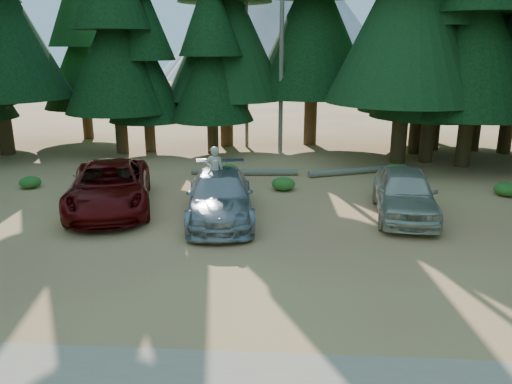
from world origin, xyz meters
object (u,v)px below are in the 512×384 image
(red_pickup, at_px, (110,186))
(silver_minivan_center, at_px, (220,196))
(silver_minivan_right, at_px, (405,193))
(log_mid, at_px, (261,172))
(log_right, at_px, (358,171))
(frisbee_player, at_px, (215,171))
(log_left, at_px, (232,172))

(red_pickup, relative_size, silver_minivan_center, 1.12)
(silver_minivan_right, distance_m, log_mid, 7.62)
(red_pickup, bearing_deg, silver_minivan_center, -25.86)
(red_pickup, height_order, log_mid, red_pickup)
(silver_minivan_right, distance_m, log_right, 6.07)
(frisbee_player, height_order, log_right, frisbee_player)
(log_left, xyz_separation_m, log_mid, (1.36, -0.08, 0.01))
(frisbee_player, bearing_deg, log_right, -146.65)
(frisbee_player, distance_m, log_left, 5.74)
(silver_minivan_center, xyz_separation_m, silver_minivan_right, (6.40, 0.65, 0.05))
(log_left, relative_size, log_mid, 1.07)
(red_pickup, bearing_deg, frisbee_player, -18.26)
(frisbee_player, bearing_deg, log_left, -102.19)
(silver_minivan_center, xyz_separation_m, log_left, (-0.28, 6.14, -0.66))
(red_pickup, height_order, silver_minivan_center, red_pickup)
(log_mid, height_order, log_right, log_right)
(log_mid, distance_m, log_right, 4.59)
(log_left, bearing_deg, silver_minivan_right, -42.46)
(red_pickup, xyz_separation_m, frisbee_player, (3.89, -0.22, 0.68))
(log_mid, relative_size, log_right, 0.70)
(red_pickup, xyz_separation_m, log_mid, (5.23, 5.27, -0.71))
(silver_minivan_center, bearing_deg, log_mid, 72.57)
(silver_minivan_right, bearing_deg, frisbee_player, -173.81)
(log_right, bearing_deg, log_mid, 166.50)
(log_mid, bearing_deg, silver_minivan_center, -104.21)
(log_right, bearing_deg, log_left, 164.04)
(silver_minivan_right, relative_size, frisbee_player, 2.75)
(frisbee_player, bearing_deg, silver_minivan_right, 168.16)
(silver_minivan_center, xyz_separation_m, frisbee_player, (-0.25, 0.57, 0.74))
(silver_minivan_right, relative_size, log_mid, 1.42)
(silver_minivan_center, height_order, silver_minivan_right, silver_minivan_right)
(red_pickup, relative_size, log_mid, 1.76)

